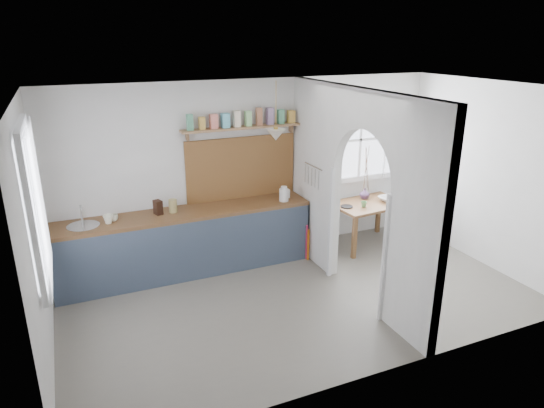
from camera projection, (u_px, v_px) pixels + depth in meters
name	position (u px, v px, depth m)	size (l,w,h in m)	color
floor	(301.00, 298.00, 6.17)	(5.80, 3.20, 0.01)	#6B665A
ceiling	(306.00, 89.00, 5.31)	(5.80, 3.20, 0.01)	white
walls	(304.00, 201.00, 5.74)	(5.81, 3.21, 2.60)	white
partition	(352.00, 181.00, 6.00)	(0.12, 3.20, 2.60)	white
kitchen_window	(32.00, 206.00, 4.54)	(0.10, 1.16, 1.50)	white
nook_window	(360.00, 140.00, 7.67)	(1.76, 0.10, 1.30)	white
counter	(186.00, 241.00, 6.74)	(3.50, 0.60, 0.90)	brown
sink	(83.00, 227.00, 6.08)	(0.40, 0.40, 0.02)	silver
backsplash	(241.00, 168.00, 7.01)	(1.65, 0.03, 0.90)	brown
shelf	(243.00, 123.00, 6.72)	(1.75, 0.20, 0.21)	#A97C59
pendant_lamp	(276.00, 135.00, 6.60)	(0.26, 0.26, 0.16)	silver
utensil_rail	(313.00, 166.00, 6.70)	(0.02, 0.02, 0.50)	silver
dining_table	(367.00, 224.00, 7.65)	(1.12, 0.74, 0.70)	brown
chair_left	(322.00, 225.00, 7.40)	(0.38, 0.38, 0.83)	silver
chair_right	(412.00, 213.00, 7.83)	(0.41, 0.41, 0.90)	silver
kettle	(284.00, 194.00, 6.97)	(0.18, 0.14, 0.22)	white
mug_a	(108.00, 219.00, 6.14)	(0.12, 0.12, 0.11)	white
mug_b	(114.00, 218.00, 6.23)	(0.11, 0.11, 0.09)	silver
knife_block	(158.00, 207.00, 6.45)	(0.09, 0.12, 0.19)	black
jar	(173.00, 206.00, 6.52)	(0.11, 0.11, 0.18)	#998B50
towel_magenta	(307.00, 242.00, 7.15)	(0.02, 0.03, 0.54)	#CC295B
towel_orange	(308.00, 245.00, 7.11)	(0.02, 0.03, 0.48)	#CB5A0D
bowl	(388.00, 199.00, 7.61)	(0.28, 0.28, 0.07)	silver
table_cup	(364.00, 204.00, 7.34)	(0.09, 0.09, 0.09)	#5E9456
plate	(347.00, 207.00, 7.35)	(0.19, 0.19, 0.02)	black
vase	(365.00, 194.00, 7.71)	(0.16, 0.16, 0.16)	#4E3356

